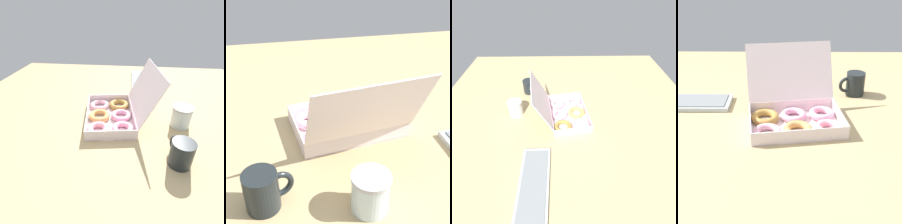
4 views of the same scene
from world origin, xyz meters
TOP-DOWN VIEW (x-y plane):
  - ground_plane at (0.00, 0.00)cm, footprint 180.00×180.00cm
  - donut_box at (-1.08, 0.46)cm, footprint 38.47×38.07cm
  - coffee_mug at (25.68, 27.26)cm, footprint 12.02×8.25cm
  - glass_jar at (1.36, 32.74)cm, footprint 9.34×9.34cm

SIDE VIEW (x-z plane):
  - ground_plane at x=0.00cm, z-range -2.00..0.00cm
  - donut_box at x=-1.08cm, z-range -9.72..16.40cm
  - glass_jar at x=1.36cm, z-range 0.05..10.20cm
  - coffee_mug at x=25.68cm, z-range 0.13..10.40cm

